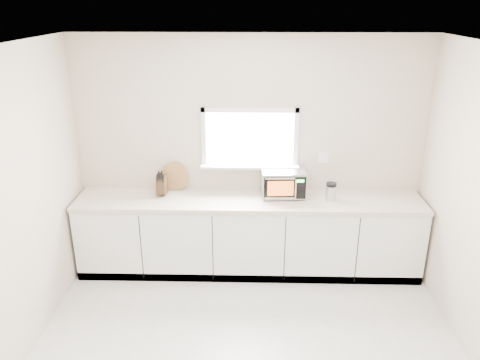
{
  "coord_description": "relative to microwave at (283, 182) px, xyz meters",
  "views": [
    {
      "loc": [
        0.02,
        -3.15,
        3.03
      ],
      "look_at": [
        -0.1,
        1.55,
        1.2
      ],
      "focal_mm": 35.0,
      "sensor_mm": 36.0,
      "label": 1
    }
  ],
  "objects": [
    {
      "name": "back_wall",
      "position": [
        -0.38,
        0.19,
        0.28
      ],
      "size": [
        4.0,
        0.17,
        2.7
      ],
      "color": "#BCAB95",
      "rests_on": "ground"
    },
    {
      "name": "countertop",
      "position": [
        -0.38,
        -0.12,
        -0.18
      ],
      "size": [
        3.92,
        0.64,
        0.04
      ],
      "primitive_type": "cube",
      "color": "beige",
      "rests_on": "cabinets"
    },
    {
      "name": "knife_block",
      "position": [
        -1.39,
        -0.03,
        -0.03
      ],
      "size": [
        0.11,
        0.22,
        0.31
      ],
      "rotation": [
        0.0,
        0.0,
        -0.05
      ],
      "color": "#422A17",
      "rests_on": "countertop"
    },
    {
      "name": "cabinets",
      "position": [
        -0.38,
        -0.11,
        -0.64
      ],
      "size": [
        3.92,
        0.6,
        0.88
      ],
      "primitive_type": "cube",
      "color": "white",
      "rests_on": "ground"
    },
    {
      "name": "cutting_board",
      "position": [
        -1.26,
        0.13,
        0.0
      ],
      "size": [
        0.33,
        0.08,
        0.33
      ],
      "primitive_type": "cylinder",
      "rotation": [
        1.4,
        0.0,
        0.0
      ],
      "color": "#925E38",
      "rests_on": "countertop"
    },
    {
      "name": "coffee_grinder",
      "position": [
        0.53,
        -0.12,
        -0.06
      ],
      "size": [
        0.14,
        0.14,
        0.21
      ],
      "rotation": [
        0.0,
        0.0,
        0.19
      ],
      "color": "#B6B9BE",
      "rests_on": "countertop"
    },
    {
      "name": "microwave",
      "position": [
        0.0,
        0.0,
        0.0
      ],
      "size": [
        0.51,
        0.42,
        0.31
      ],
      "rotation": [
        0.0,
        0.0,
        0.05
      ],
      "color": "black",
      "rests_on": "countertop"
    }
  ]
}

